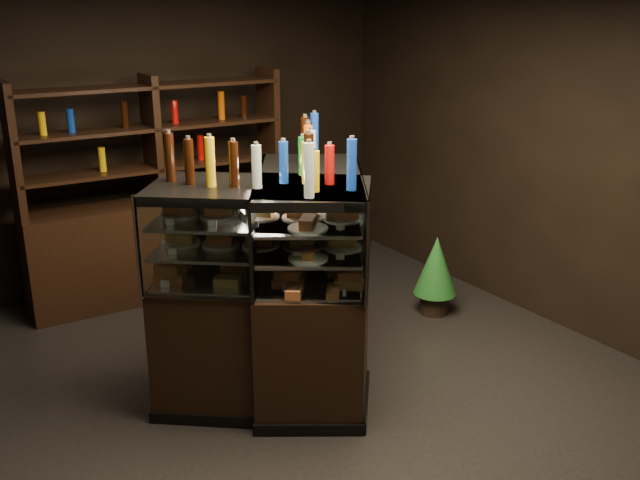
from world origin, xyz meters
The scene contains 7 objects.
ground centered at (0.00, 0.00, 0.00)m, with size 5.00×5.00×0.00m, color black.
room_shell centered at (0.00, 0.00, 1.94)m, with size 5.02×5.02×3.01m.
display_case centered at (0.03, -0.09, 0.51)m, with size 1.83×1.55×1.52m.
food_display centered at (0.03, -0.10, 1.18)m, with size 1.38×1.16×0.46m.
bottles_top centered at (0.03, -0.09, 1.65)m, with size 1.21×1.02×0.30m.
potted_conifer centered at (1.77, 0.36, 0.45)m, with size 0.37×0.37×0.79m.
back_shelving centered at (-0.07, 2.05, 0.61)m, with size 2.34×0.46×2.00m.
Camera 1 is at (-2.14, -3.91, 2.58)m, focal length 40.00 mm.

